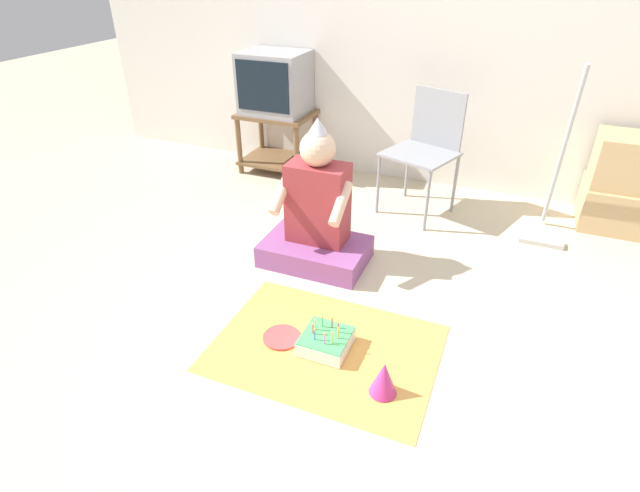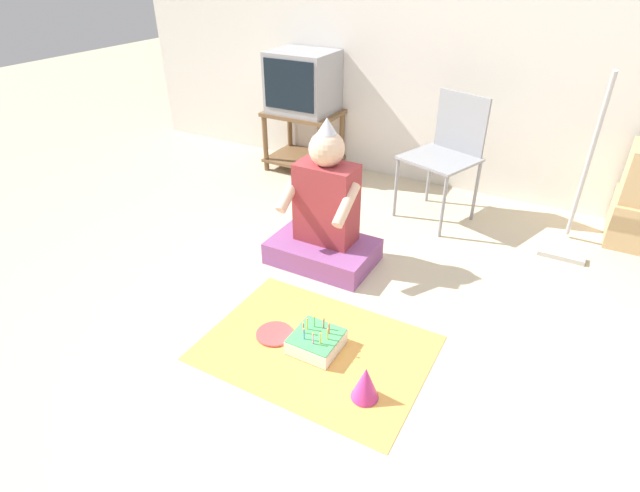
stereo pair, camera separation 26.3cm
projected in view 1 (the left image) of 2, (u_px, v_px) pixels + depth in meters
ground_plane at (358, 357)px, 2.41m from camera, size 16.00×16.00×0.00m
wall_back at (466, 17)px, 3.54m from camera, size 6.40×0.06×2.55m
tv_stand at (278, 136)px, 4.29m from camera, size 0.60×0.46×0.51m
tv at (275, 83)px, 4.06m from camera, size 0.51×0.45×0.48m
folding_chair at (427, 143)px, 3.53m from camera, size 0.56×0.55×0.87m
cardboard_box_stack at (632, 186)px, 3.40m from camera, size 0.57×0.44×0.65m
dust_mop at (552, 194)px, 3.23m from camera, size 0.28×0.36×1.16m
person_seated at (317, 218)px, 3.02m from camera, size 0.64×0.43×0.91m
party_cloth at (325, 347)px, 2.47m from camera, size 1.09×0.79×0.01m
birthday_cake at (326, 341)px, 2.44m from camera, size 0.23×0.23×0.15m
party_hat_blue at (384, 378)px, 2.18m from camera, size 0.12×0.12×0.17m
paper_plate at (282, 337)px, 2.52m from camera, size 0.19×0.19×0.01m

